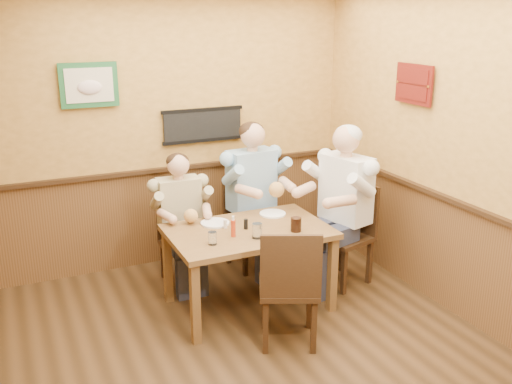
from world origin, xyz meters
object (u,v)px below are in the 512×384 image
chair_back_right (251,223)px  diner_blue_polo (251,204)px  hot_sauce_bottle (233,227)px  pepper_shaker (246,224)px  water_glass_left (212,238)px  diner_tan_shirt (180,226)px  cola_tumbler (296,225)px  chair_right_end (344,235)px  chair_back_left (181,243)px  salt_shaker (225,224)px  chair_near_side (289,284)px  diner_white_elder (345,214)px  water_glass_mid (257,231)px  dining_table (249,239)px

chair_back_right → diner_blue_polo: bearing=0.0°
diner_blue_polo → hot_sauce_bottle: size_ratio=8.33×
hot_sauce_bottle → pepper_shaker: 0.21m
water_glass_left → hot_sauce_bottle: hot_sauce_bottle is taller
diner_tan_shirt → cola_tumbler: diner_tan_shirt is taller
diner_tan_shirt → hot_sauce_bottle: diner_tan_shirt is taller
chair_right_end → water_glass_left: (-1.45, -0.25, 0.31)m
chair_back_left → salt_shaker: salt_shaker is taller
chair_back_right → chair_near_side: 1.48m
hot_sauce_bottle → salt_shaker: 0.22m
diner_white_elder → hot_sauce_bottle: size_ratio=8.57×
cola_tumbler → salt_shaker: (-0.53, 0.32, -0.02)m
chair_back_right → chair_right_end: chair_right_end is taller
chair_back_left → water_glass_mid: 1.10m
diner_tan_shirt → hot_sauce_bottle: (0.22, -0.84, 0.24)m
chair_back_left → chair_right_end: (1.45, -0.68, 0.08)m
diner_tan_shirt → pepper_shaker: size_ratio=13.12×
water_glass_left → dining_table: bearing=25.4°
dining_table → diner_blue_polo: size_ratio=1.01×
cola_tumbler → chair_right_end: bearing=21.8°
diner_blue_polo → diner_white_elder: diner_white_elder is taller
chair_back_left → diner_blue_polo: diner_blue_polo is taller
dining_table → water_glass_mid: water_glass_mid is taller
chair_back_right → diner_blue_polo: diner_blue_polo is taller
cola_tumbler → pepper_shaker: 0.44m
chair_right_end → pepper_shaker: size_ratio=11.07×
diner_tan_shirt → cola_tumbler: bearing=-49.5°
diner_tan_shirt → salt_shaker: diner_tan_shirt is taller
chair_back_right → chair_near_side: (-0.32, -1.44, 0.02)m
diner_tan_shirt → cola_tumbler: (0.76, -0.95, 0.22)m
chair_back_right → salt_shaker: chair_back_right is taller
hot_sauce_bottle → dining_table: bearing=29.5°
chair_back_left → cola_tumbler: cola_tumbler is taller
water_glass_left → cola_tumbler: bearing=-1.8°
dining_table → diner_blue_polo: bearing=64.1°
chair_back_left → water_glass_left: (-0.01, -0.93, 0.39)m
pepper_shaker → diner_blue_polo: bearing=62.6°
chair_back_right → chair_right_end: (0.66, -0.73, 0.01)m
chair_back_left → chair_back_right: size_ratio=0.85×
chair_back_left → diner_blue_polo: size_ratio=0.60×
water_glass_left → salt_shaker: (0.23, 0.30, -0.01)m
chair_back_right → hot_sauce_bottle: chair_back_right is taller
chair_near_side → diner_white_elder: (0.98, 0.72, 0.21)m
dining_table → water_glass_mid: size_ratio=10.88×
chair_near_side → hot_sauce_bottle: bearing=-41.7°
chair_back_right → water_glass_mid: 1.13m
salt_shaker → pepper_shaker: bearing=-30.0°
hot_sauce_bottle → salt_shaker: hot_sauce_bottle is taller
water_glass_left → cola_tumbler: 0.77m
water_glass_mid → hot_sauce_bottle: size_ratio=0.77×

